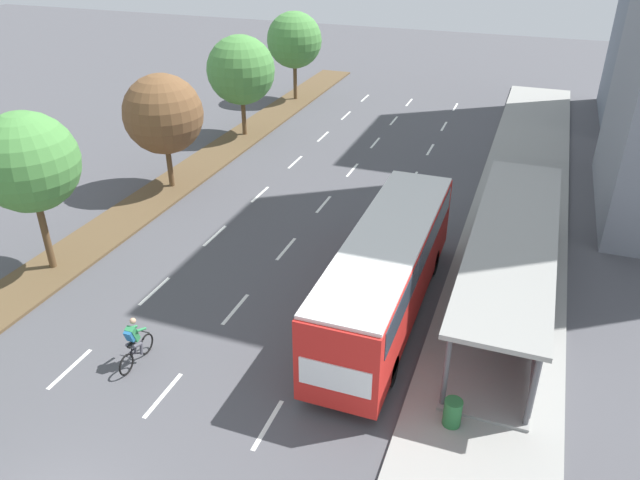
% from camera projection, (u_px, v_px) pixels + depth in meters
% --- Properties ---
extents(median_strip, '(2.60, 52.00, 0.12)m').
position_uv_depth(median_strip, '(184.00, 178.00, 33.21)').
color(median_strip, brown).
rests_on(median_strip, ground).
extents(sidewalk_right, '(4.50, 52.00, 0.15)m').
position_uv_depth(sidewalk_right, '(516.00, 229.00, 27.91)').
color(sidewalk_right, gray).
rests_on(sidewalk_right, ground).
extents(lane_divider_left, '(0.14, 45.31, 0.01)m').
position_uv_depth(lane_divider_left, '(239.00, 214.00, 29.45)').
color(lane_divider_left, white).
rests_on(lane_divider_left, ground).
extents(lane_divider_center, '(0.14, 45.31, 0.01)m').
position_uv_depth(lane_divider_center, '(306.00, 225.00, 28.39)').
color(lane_divider_center, white).
rests_on(lane_divider_center, ground).
extents(lane_divider_right, '(0.14, 45.31, 0.01)m').
position_uv_depth(lane_divider_right, '(378.00, 237.00, 27.34)').
color(lane_divider_right, white).
rests_on(lane_divider_right, ground).
extents(bus_shelter, '(2.90, 13.56, 2.86)m').
position_uv_depth(bus_shelter, '(518.00, 261.00, 21.86)').
color(bus_shelter, gray).
rests_on(bus_shelter, sidewalk_right).
extents(bus, '(2.54, 11.29, 3.37)m').
position_uv_depth(bus, '(387.00, 266.00, 21.18)').
color(bus, red).
rests_on(bus, ground).
extents(cyclist, '(0.46, 1.82, 1.71)m').
position_uv_depth(cyclist, '(135.00, 344.00, 19.44)').
color(cyclist, black).
rests_on(cyclist, ground).
extents(median_tree_second, '(3.83, 3.83, 6.48)m').
position_uv_depth(median_tree_second, '(28.00, 162.00, 22.72)').
color(median_tree_second, brown).
rests_on(median_tree_second, median_strip).
extents(median_tree_third, '(4.00, 4.00, 5.87)m').
position_uv_depth(median_tree_third, '(163.00, 114.00, 30.27)').
color(median_tree_third, brown).
rests_on(median_tree_third, median_strip).
extents(median_tree_fourth, '(4.22, 4.22, 6.22)m').
position_uv_depth(median_tree_fourth, '(241.00, 70.00, 37.44)').
color(median_tree_fourth, brown).
rests_on(median_tree_fourth, median_strip).
extents(median_tree_fifth, '(4.05, 4.05, 6.39)m').
position_uv_depth(median_tree_fifth, '(294.00, 40.00, 44.58)').
color(median_tree_fifth, brown).
rests_on(median_tree_fifth, median_strip).
extents(trash_bin, '(0.52, 0.52, 0.85)m').
position_uv_depth(trash_bin, '(452.00, 413.00, 17.08)').
color(trash_bin, '#286B38').
rests_on(trash_bin, sidewalk_right).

